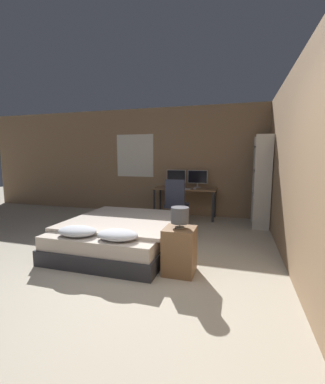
# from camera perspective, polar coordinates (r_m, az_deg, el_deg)

# --- Properties ---
(ground_plane) EXTENTS (20.00, 20.00, 0.00)m
(ground_plane) POSITION_cam_1_polar(r_m,az_deg,el_deg) (2.98, -10.56, -22.05)
(ground_plane) COLOR #B2A893
(wall_back) EXTENTS (12.00, 0.08, 2.70)m
(wall_back) POSITION_cam_1_polar(r_m,az_deg,el_deg) (6.51, 5.71, 6.72)
(wall_back) COLOR #8E7051
(wall_back) RESTS_ON ground_plane
(wall_side_right) EXTENTS (0.06, 12.00, 2.70)m
(wall_side_right) POSITION_cam_1_polar(r_m,az_deg,el_deg) (3.85, 26.91, 5.08)
(wall_side_right) COLOR #8E7051
(wall_side_right) RESTS_ON ground_plane
(bed) EXTENTS (1.73, 2.05, 0.54)m
(bed) POSITION_cam_1_polar(r_m,az_deg,el_deg) (4.28, -8.98, -9.20)
(bed) COLOR #2D2D33
(bed) RESTS_ON ground_plane
(nightstand) EXTENTS (0.39, 0.40, 0.59)m
(nightstand) POSITION_cam_1_polar(r_m,az_deg,el_deg) (3.35, 3.81, -12.86)
(nightstand) COLOR brown
(nightstand) RESTS_ON ground_plane
(bedside_lamp) EXTENTS (0.23, 0.23, 0.27)m
(bedside_lamp) POSITION_cam_1_polar(r_m,az_deg,el_deg) (3.22, 3.88, -5.21)
(bedside_lamp) COLOR gray
(bedside_lamp) RESTS_ON nightstand
(desk) EXTENTS (1.50, 0.60, 0.73)m
(desk) POSITION_cam_1_polar(r_m,az_deg,el_deg) (6.20, 5.01, 0.04)
(desk) COLOR #846042
(desk) RESTS_ON ground_plane
(monitor_left) EXTENTS (0.48, 0.16, 0.43)m
(monitor_left) POSITION_cam_1_polar(r_m,az_deg,el_deg) (6.41, 3.06, 3.33)
(monitor_left) COLOR #B7B7BC
(monitor_left) RESTS_ON desk
(monitor_right) EXTENTS (0.48, 0.16, 0.43)m
(monitor_right) POSITION_cam_1_polar(r_m,az_deg,el_deg) (6.31, 7.79, 3.20)
(monitor_right) COLOR #B7B7BC
(monitor_right) RESTS_ON desk
(keyboard) EXTENTS (0.34, 0.13, 0.02)m
(keyboard) POSITION_cam_1_polar(r_m,az_deg,el_deg) (6.00, 4.65, 0.73)
(keyboard) COLOR #B7B7BC
(keyboard) RESTS_ON desk
(computer_mouse) EXTENTS (0.07, 0.05, 0.04)m
(computer_mouse) POSITION_cam_1_polar(r_m,az_deg,el_deg) (5.95, 7.11, 0.72)
(computer_mouse) COLOR #B7B7BC
(computer_mouse) RESTS_ON desk
(office_chair) EXTENTS (0.52, 0.52, 1.01)m
(office_chair) POSITION_cam_1_polar(r_m,az_deg,el_deg) (5.56, 3.09, -3.37)
(office_chair) COLOR black
(office_chair) RESTS_ON ground_plane
(bookshelf) EXTENTS (0.33, 0.72, 1.92)m
(bookshelf) POSITION_cam_1_polar(r_m,az_deg,el_deg) (5.72, 21.25, 3.18)
(bookshelf) COLOR beige
(bookshelf) RESTS_ON ground_plane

